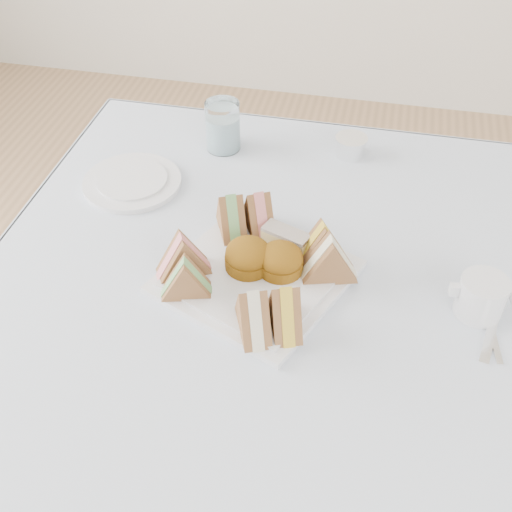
% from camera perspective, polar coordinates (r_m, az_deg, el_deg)
% --- Properties ---
extents(table, '(0.90, 0.90, 0.74)m').
position_cam_1_polar(table, '(1.28, 2.96, -15.25)').
color(table, brown).
rests_on(table, floor).
extents(tablecloth, '(1.02, 1.02, 0.01)m').
position_cam_1_polar(tablecloth, '(0.99, 3.72, -3.60)').
color(tablecloth, silver).
rests_on(tablecloth, table).
extents(serving_plate, '(0.33, 0.33, 0.01)m').
position_cam_1_polar(serving_plate, '(1.00, 0.00, -1.86)').
color(serving_plate, silver).
rests_on(serving_plate, tablecloth).
extents(sandwich_fl_a, '(0.09, 0.08, 0.08)m').
position_cam_1_polar(sandwich_fl_a, '(0.98, -6.52, 0.15)').
color(sandwich_fl_a, '#895F3D').
rests_on(sandwich_fl_a, serving_plate).
extents(sandwich_fl_b, '(0.08, 0.05, 0.07)m').
position_cam_1_polar(sandwich_fl_b, '(0.95, -6.27, -1.83)').
color(sandwich_fl_b, '#895F3D').
rests_on(sandwich_fl_b, serving_plate).
extents(sandwich_fr_a, '(0.07, 0.09, 0.08)m').
position_cam_1_polar(sandwich_fr_a, '(0.90, 2.60, -4.49)').
color(sandwich_fr_a, '#895F3D').
rests_on(sandwich_fr_a, serving_plate).
extents(sandwich_fr_b, '(0.07, 0.09, 0.08)m').
position_cam_1_polar(sandwich_fr_b, '(0.89, -0.27, -4.84)').
color(sandwich_fr_b, '#895F3D').
rests_on(sandwich_fr_b, serving_plate).
extents(sandwich_bl_a, '(0.07, 0.09, 0.08)m').
position_cam_1_polar(sandwich_bl_a, '(1.05, -2.22, 3.82)').
color(sandwich_bl_a, '#895F3D').
rests_on(sandwich_bl_a, serving_plate).
extents(sandwich_bl_b, '(0.07, 0.09, 0.07)m').
position_cam_1_polar(sandwich_bl_b, '(1.06, 0.22, 4.05)').
color(sandwich_bl_b, '#895F3D').
rests_on(sandwich_bl_b, serving_plate).
extents(sandwich_br_a, '(0.10, 0.06, 0.08)m').
position_cam_1_polar(sandwich_br_a, '(0.97, 6.56, -0.12)').
color(sandwich_br_a, '#895F3D').
rests_on(sandwich_br_a, serving_plate).
extents(sandwich_br_b, '(0.08, 0.06, 0.07)m').
position_cam_1_polar(sandwich_br_b, '(1.01, 5.90, 1.39)').
color(sandwich_br_b, '#895F3D').
rests_on(sandwich_br_b, serving_plate).
extents(scone_left, '(0.09, 0.09, 0.05)m').
position_cam_1_polar(scone_left, '(0.99, -0.70, -0.01)').
color(scone_left, brown).
rests_on(scone_left, serving_plate).
extents(scone_right, '(0.08, 0.08, 0.05)m').
position_cam_1_polar(scone_right, '(0.99, 2.20, -0.37)').
color(scone_right, brown).
rests_on(scone_right, serving_plate).
extents(pastry_slice, '(0.08, 0.06, 0.04)m').
position_cam_1_polar(pastry_slice, '(1.03, 2.69, 1.45)').
color(pastry_slice, '#D1B87B').
rests_on(pastry_slice, serving_plate).
extents(side_plate, '(0.23, 0.23, 0.01)m').
position_cam_1_polar(side_plate, '(1.22, -10.95, 6.46)').
color(side_plate, silver).
rests_on(side_plate, tablecloth).
extents(water_glass, '(0.07, 0.07, 0.10)m').
position_cam_1_polar(water_glass, '(1.27, -2.97, 11.46)').
color(water_glass, white).
rests_on(water_glass, tablecloth).
extents(tea_strainer, '(0.06, 0.06, 0.04)m').
position_cam_1_polar(tea_strainer, '(1.28, 8.42, 9.55)').
color(tea_strainer, white).
rests_on(tea_strainer, tablecloth).
extents(knife, '(0.05, 0.17, 0.00)m').
position_cam_1_polar(knife, '(1.01, 20.39, -5.36)').
color(knife, white).
rests_on(knife, tablecloth).
extents(fork, '(0.03, 0.16, 0.00)m').
position_cam_1_polar(fork, '(1.00, 20.00, -5.46)').
color(fork, white).
rests_on(fork, tablecloth).
extents(creamer_jug, '(0.08, 0.08, 0.06)m').
position_cam_1_polar(creamer_jug, '(0.99, 19.41, -3.45)').
color(creamer_jug, silver).
rests_on(creamer_jug, tablecloth).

